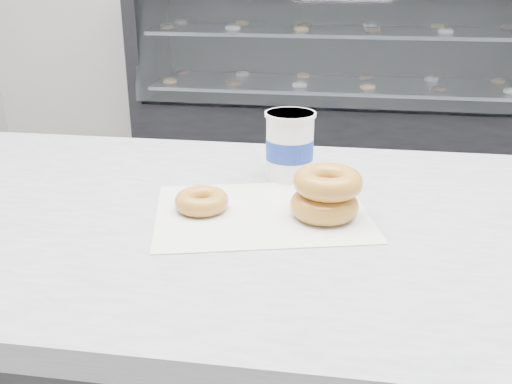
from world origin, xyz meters
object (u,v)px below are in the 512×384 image
donut_single (202,201)px  donut_stack (326,194)px  display_case (333,99)px  coffee_cup (290,145)px

donut_single → donut_stack: size_ratio=0.57×
display_case → donut_stack: 2.76m
coffee_cup → display_case: bearing=111.8°
donut_single → donut_stack: 0.20m
donut_stack → coffee_cup: size_ratio=1.24×
donut_single → display_case: bearing=86.7°
donut_single → donut_stack: bearing=1.9°
donut_stack → coffee_cup: bearing=113.6°
display_case → donut_single: 2.76m
donut_single → coffee_cup: coffee_cup is taller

